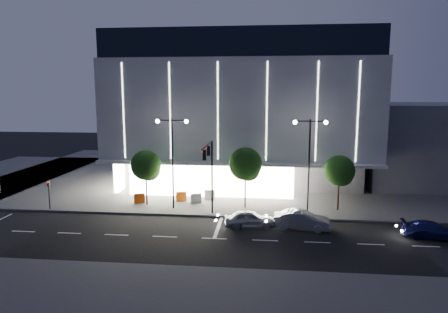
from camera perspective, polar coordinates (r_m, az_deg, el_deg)
ground at (r=33.85m, az=-4.49°, el=-10.59°), size 160.00×160.00×0.00m
sidewalk_museum at (r=56.49m, az=4.91°, el=-2.52°), size 70.00×40.00×0.15m
sidewalk_near at (r=22.41m, az=3.13°, el=-21.19°), size 70.00×10.00×0.15m
museum at (r=53.77m, az=2.84°, el=6.81°), size 30.00×25.80×18.00m
annex_building at (r=59.24m, az=25.74°, el=1.98°), size 16.00×20.00×10.00m
traffic_mast at (r=35.59m, az=-2.04°, el=-1.21°), size 0.33×5.89×7.07m
street_lamp_west at (r=38.76m, az=-7.37°, el=0.96°), size 3.16×0.36×9.00m
street_lamp_east at (r=37.96m, az=12.10°, el=0.66°), size 3.16×0.36×9.00m
ped_signal_far at (r=42.53m, az=-23.74°, el=-4.60°), size 0.22×0.24×3.00m
tree_left at (r=40.81m, az=-11.06°, el=-1.47°), size 3.02×3.02×5.72m
tree_mid at (r=39.05m, az=3.11°, el=-1.34°), size 3.25×3.25×6.15m
tree_right at (r=39.74m, az=16.19°, el=-2.16°), size 2.91×2.91×5.51m
car_lead at (r=34.43m, az=3.72°, el=-8.94°), size 4.52×2.27×1.48m
car_second at (r=34.68m, az=11.06°, el=-8.89°), size 4.90×2.25×1.56m
car_third at (r=36.04m, az=27.57°, el=-9.29°), size 4.71×2.42×1.31m
barrier_a at (r=42.19m, az=-11.98°, el=-5.86°), size 1.12×0.64×1.00m
barrier_b at (r=41.36m, az=-4.02°, el=-5.99°), size 1.12×0.62×1.00m
barrier_c at (r=42.25m, az=-6.12°, el=-5.69°), size 1.12×0.57×1.00m
barrier_d at (r=42.79m, az=-2.05°, el=-5.45°), size 1.11×0.29×1.00m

